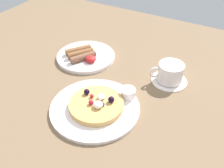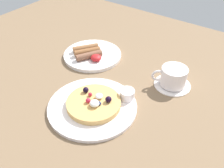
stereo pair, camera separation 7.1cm
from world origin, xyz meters
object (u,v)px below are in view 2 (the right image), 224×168
(syrup_ramekin, at_px, (127,94))
(coffee_cup, at_px, (173,76))
(pancake_plate, at_px, (92,106))
(coffee_saucer, at_px, (172,84))
(breakfast_plate, at_px, (92,55))

(syrup_ramekin, bearing_deg, coffee_cup, 62.26)
(pancake_plate, relative_size, coffee_saucer, 2.20)
(coffee_cup, bearing_deg, syrup_ramekin, -117.74)
(pancake_plate, distance_m, coffee_saucer, 0.29)
(breakfast_plate, height_order, coffee_cup, coffee_cup)
(pancake_plate, xyz_separation_m, breakfast_plate, (-0.19, 0.23, 0.00))
(coffee_cup, bearing_deg, coffee_saucer, 35.60)
(syrup_ramekin, height_order, breakfast_plate, syrup_ramekin)
(breakfast_plate, xyz_separation_m, coffee_saucer, (0.34, 0.02, -0.00))
(pancake_plate, xyz_separation_m, coffee_cup, (0.15, 0.24, 0.03))
(syrup_ramekin, bearing_deg, pancake_plate, -126.95)
(pancake_plate, distance_m, breakfast_plate, 0.29)
(syrup_ramekin, distance_m, breakfast_plate, 0.29)
(syrup_ramekin, distance_m, coffee_saucer, 0.18)
(pancake_plate, relative_size, syrup_ramekin, 5.68)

